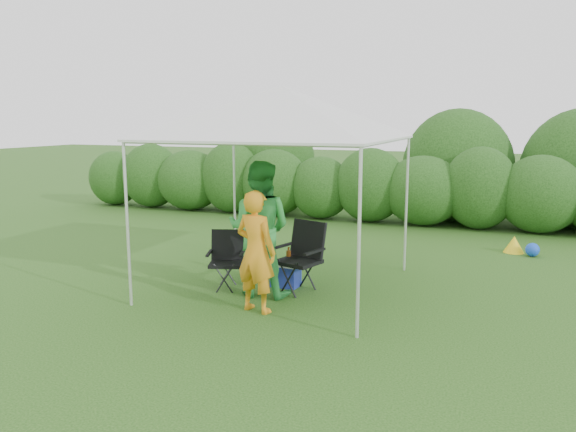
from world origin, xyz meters
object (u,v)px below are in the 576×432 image
(cooler, at_px, (286,275))
(canopy, at_px, (281,113))
(chair_left, at_px, (226,256))
(man, at_px, (256,251))
(chair_right, at_px, (302,252))
(woman, at_px, (259,229))

(cooler, bearing_deg, canopy, -174.06)
(chair_left, bearing_deg, man, -62.88)
(canopy, bearing_deg, chair_left, -154.60)
(chair_right, distance_m, man, 1.06)
(chair_right, bearing_deg, woman, -123.57)
(canopy, xyz_separation_m, man, (0.10, -1.11, -1.70))
(chair_right, xyz_separation_m, cooler, (-0.29, 0.10, -0.38))
(man, bearing_deg, chair_left, -31.49)
(chair_right, height_order, woman, woman)
(canopy, xyz_separation_m, cooler, (0.06, 0.00, -2.29))
(chair_left, distance_m, man, 1.16)
(canopy, xyz_separation_m, chair_right, (0.34, -0.10, -1.91))
(chair_right, height_order, chair_left, chair_right)
(man, height_order, woman, woman)
(chair_left, height_order, cooler, chair_left)
(chair_right, bearing_deg, cooler, 178.21)
(canopy, distance_m, man, 2.03)
(canopy, xyz_separation_m, chair_left, (-0.71, -0.34, -2.00))
(canopy, relative_size, chair_right, 3.17)
(man, bearing_deg, woman, -57.74)
(chair_left, relative_size, man, 0.53)
(cooler, bearing_deg, chair_right, -15.00)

